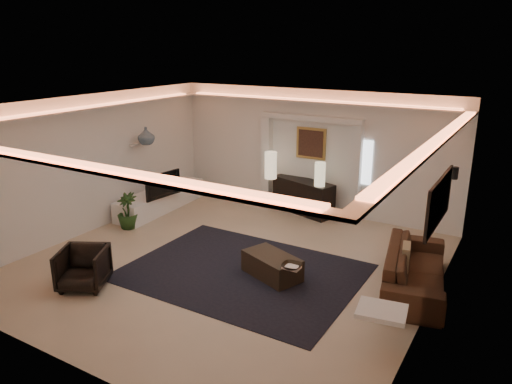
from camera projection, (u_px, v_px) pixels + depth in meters
The scene contains 33 objects.
floor at pixel (230, 263), 8.96m from camera, with size 7.00×7.00×0.00m, color tan.
ceiling at pixel (228, 105), 8.10m from camera, with size 7.00×7.00×0.00m, color white.
wall_back at pixel (311, 151), 11.41m from camera, with size 7.00×7.00×0.00m, color white.
wall_front at pixel (63, 262), 5.65m from camera, with size 7.00×7.00×0.00m, color white.
wall_left at pixel (91, 164), 10.23m from camera, with size 7.00×7.00×0.00m, color white.
wall_right at pixel (435, 224), 6.82m from camera, with size 7.00×7.00×0.00m, color white.
cove_soffit at pixel (228, 122), 8.18m from camera, with size 7.00×7.00×0.04m, color silver.
daylight_slit at pixel (366, 163), 10.76m from camera, with size 0.25×0.03×1.00m, color white.
area_rug at pixel (243, 272), 8.60m from camera, with size 4.00×3.00×0.01m, color black.
pilaster_left at pixel (267, 161), 11.99m from camera, with size 0.22×0.20×2.20m, color silver.
pilaster_right at pixel (356, 173), 10.87m from camera, with size 0.22×0.20×2.20m, color silver.
alcove_header at pixel (311, 118), 11.09m from camera, with size 2.52×0.20×0.12m, color silver.
painting_frame at pixel (311, 143), 11.32m from camera, with size 0.74×0.04×0.74m, color tan.
painting_canvas at pixel (311, 144), 11.30m from camera, with size 0.62×0.02×0.62m, color #4C2D1E.
art_panel_frame at pixel (439, 202), 7.01m from camera, with size 0.04×1.64×0.74m, color black.
art_panel_gold at pixel (437, 201), 7.02m from camera, with size 0.02×1.50×0.62m, color tan.
wall_sconce at pixel (455, 173), 8.62m from camera, with size 0.12×0.12×0.22m, color black.
wall_niche at pixel (140, 144), 11.30m from camera, with size 0.10×0.55×0.04m, color silver.
console at pixel (303, 196), 11.54m from camera, with size 1.58×0.49×0.79m, color black.
lamp_left at pixel (271, 166), 11.50m from camera, with size 0.29×0.29×0.64m, color #FFE1B4.
lamp_right at pixel (320, 173), 10.88m from camera, with size 0.24×0.24×0.55m, color beige.
media_ledge at pixel (161, 200), 11.82m from camera, with size 0.67×2.70×0.51m, color white.
tv at pixel (160, 185), 11.20m from camera, with size 0.13×1.01×0.58m, color black.
figurine at pixel (176, 178), 12.17m from camera, with size 0.14×0.14×0.38m, color black.
ginger_jar at pixel (146, 136), 11.03m from camera, with size 0.38×0.38×0.40m, color #3B535D.
plant at pixel (128, 211), 10.54m from camera, with size 0.44×0.44×0.79m, color #1E3B15.
sofa at pixel (415, 269), 7.95m from camera, with size 0.92×2.36×0.69m, color #392616.
throw_blanket at pixel (382, 311), 6.31m from camera, with size 0.63×0.52×0.07m, color silver.
throw_pillow at pixel (406, 257), 7.92m from camera, with size 0.12×0.41×0.41m, color #96825D.
coffee_table at pixel (272, 266), 8.39m from camera, with size 1.04×0.56×0.39m, color black.
bowl at pixel (292, 266), 7.83m from camera, with size 0.32×0.32×0.08m, color black.
magazine at pixel (292, 267), 7.84m from camera, with size 0.27×0.20×0.03m, color white.
armchair at pixel (83, 268), 7.98m from camera, with size 0.73×0.75×0.69m, color black.
Camera 1 is at (4.57, -6.78, 3.90)m, focal length 33.95 mm.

